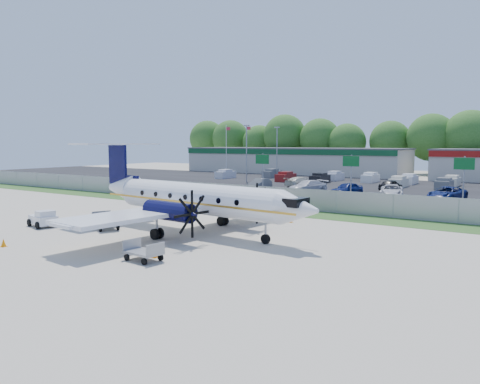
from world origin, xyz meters
The scene contains 31 objects.
ground centered at (0.00, 0.00, 0.00)m, with size 170.00×170.00×0.00m, color #B9AF9D.
grass_verge centered at (0.00, 12.00, 0.01)m, with size 170.00×4.00×0.02m, color #2D561E.
access_road centered at (0.00, 19.00, 0.01)m, with size 170.00×8.00×0.02m, color black.
parking_lot centered at (0.00, 40.00, 0.01)m, with size 170.00×32.00×0.02m, color black.
perimeter_fence centered at (0.00, 14.00, 1.00)m, with size 120.00×0.06×1.99m.
building_west centered at (-24.00, 61.98, 2.63)m, with size 46.40×12.40×5.24m.
sign_left centered at (-8.00, 22.91, 3.61)m, with size 1.80×0.26×5.00m.
sign_mid centered at (3.00, 22.91, 3.61)m, with size 1.80×0.26×5.00m.
sign_right centered at (14.00, 22.91, 3.61)m, with size 1.80×0.26×5.00m.
flagpole_west centered at (-35.92, 55.00, 5.64)m, with size 1.06×0.12×10.00m.
flagpole_east centered at (-30.92, 55.00, 5.64)m, with size 1.06×0.12×10.00m.
light_pole_nw centered at (-20.00, 38.00, 5.23)m, with size 0.90×0.35×9.09m.
light_pole_sw centered at (-20.00, 48.00, 5.23)m, with size 0.90×0.35×9.09m.
tree_line centered at (0.00, 74.00, 0.00)m, with size 112.00×6.00×14.00m, color #2C5E1B, non-canonical shape.
aircraft centered at (0.06, 0.00, 2.41)m, with size 20.25×19.94×6.23m.
pushback_tug centered at (-10.58, -4.57, 0.60)m, with size 2.56×2.09×1.25m.
baggage_cart_near centered at (-5.89, -2.71, 0.56)m, with size 2.65×2.19×1.20m.
baggage_cart_far centered at (2.99, -7.76, 0.50)m, with size 2.13×1.40×1.07m.
cone_nose centered at (2.96, -6.88, 0.25)m, with size 0.37×0.37×0.52m.
cone_port_wing centered at (-6.51, -10.00, 0.23)m, with size 0.34×0.34×0.49m.
cone_starboard_wing centered at (3.89, 7.35, 0.23)m, with size 0.35×0.35×0.50m.
road_car_west centered at (-21.00, 17.07, 0.00)m, with size 2.82×6.11×1.70m, color navy.
road_car_mid centered at (6.15, 20.33, 0.00)m, with size 1.82×4.52×1.54m, color #595B5E.
parked_car_a centered at (-11.79, 28.61, 0.00)m, with size 1.55×4.44×1.46m, color #595B5E.
parked_car_b centered at (-4.55, 28.15, 0.00)m, with size 2.20×5.41×1.57m, color silver.
parked_car_c centered at (0.63, 28.11, 0.00)m, with size 1.82×4.53×1.54m, color navy.
parked_car_d centered at (5.77, 28.59, 0.00)m, with size 2.50×5.42×1.51m, color silver.
parked_car_e centered at (11.58, 29.09, 0.00)m, with size 2.54×5.52×1.53m, color navy.
parked_car_f centered at (-8.47, 34.19, 0.00)m, with size 2.05×5.03×1.46m, color beige.
parked_car_g centered at (3.62, 35.86, 0.00)m, with size 1.79×4.44×1.51m, color black.
far_parking_rows centered at (0.00, 45.00, 0.00)m, with size 56.00×10.00×1.60m, color gray, non-canonical shape.
Camera 1 is at (20.70, -25.17, 6.23)m, focal length 35.00 mm.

